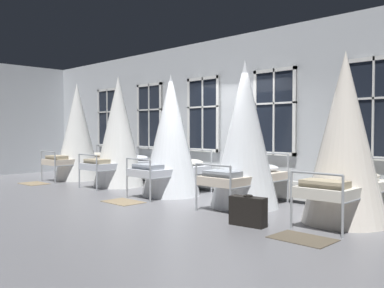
# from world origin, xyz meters

# --- Properties ---
(ground) EXTENTS (29.38, 29.38, 0.00)m
(ground) POSITION_xyz_m (0.00, 0.00, 0.00)
(ground) COLOR slate
(back_wall_with_windows) EXTENTS (15.69, 0.10, 3.54)m
(back_wall_with_windows) POSITION_xyz_m (0.00, 1.42, 1.77)
(back_wall_with_windows) COLOR silver
(back_wall_with_windows) RESTS_ON ground
(window_bank) EXTENTS (10.99, 0.10, 2.62)m
(window_bank) POSITION_xyz_m (0.00, 1.30, 1.00)
(window_bank) COLOR black
(window_bank) RESTS_ON ground
(cot_first) EXTENTS (1.29, 1.86, 2.79)m
(cot_first) POSITION_xyz_m (-5.04, 0.30, 1.34)
(cot_first) COLOR #9EA3A8
(cot_first) RESTS_ON ground
(cot_second) EXTENTS (1.29, 1.86, 2.81)m
(cot_second) POSITION_xyz_m (-3.03, 0.32, 1.36)
(cot_second) COLOR #9EA3A8
(cot_second) RESTS_ON ground
(cot_third) EXTENTS (1.29, 1.86, 2.67)m
(cot_third) POSITION_xyz_m (-0.98, 0.25, 1.29)
(cot_third) COLOR #9EA3A8
(cot_third) RESTS_ON ground
(cot_fourth) EXTENTS (1.29, 1.86, 2.74)m
(cot_fourth) POSITION_xyz_m (1.02, 0.29, 1.32)
(cot_fourth) COLOR #9EA3A8
(cot_fourth) RESTS_ON ground
(cot_fifth) EXTENTS (1.29, 1.86, 2.66)m
(cot_fifth) POSITION_xyz_m (2.95, 0.29, 1.28)
(cot_fifth) COLOR #9EA3A8
(cot_fifth) RESTS_ON ground
(rug_first) EXTENTS (0.81, 0.58, 0.01)m
(rug_first) POSITION_xyz_m (-4.99, -1.03, 0.01)
(rug_first) COLOR #8E7A5B
(rug_first) RESTS_ON ground
(rug_third) EXTENTS (0.80, 0.56, 0.01)m
(rug_third) POSITION_xyz_m (-1.00, -1.03, 0.01)
(rug_third) COLOR #8E7A5B
(rug_third) RESTS_ON ground
(rug_fifth) EXTENTS (0.80, 0.56, 0.01)m
(rug_fifth) POSITION_xyz_m (2.99, -1.03, 0.01)
(rug_fifth) COLOR brown
(rug_fifth) RESTS_ON ground
(suitcase_dark) EXTENTS (0.58, 0.28, 0.47)m
(suitcase_dark) POSITION_xyz_m (2.02, -0.93, 0.22)
(suitcase_dark) COLOR black
(suitcase_dark) RESTS_ON ground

